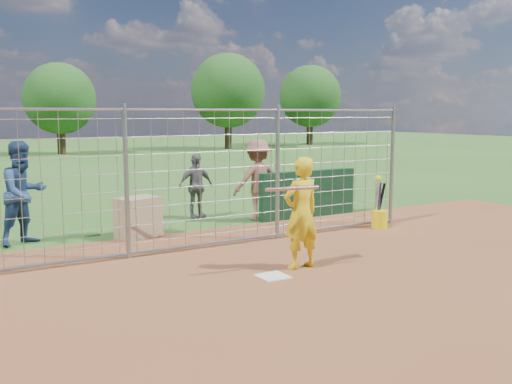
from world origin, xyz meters
TOP-DOWN VIEW (x-y plane):
  - ground at (0.00, 0.00)m, footprint 100.00×100.00m
  - infield_dirt at (0.00, -3.00)m, footprint 18.00×18.00m
  - home_plate at (0.00, -0.20)m, footprint 0.43×0.43m
  - dugout_wall at (3.40, 3.60)m, footprint 2.60×0.20m
  - batter at (0.65, 0.00)m, footprint 0.67×0.47m
  - bystander_a at (-2.81, 4.03)m, footprint 1.17×1.08m
  - bystander_b at (1.08, 4.85)m, footprint 0.92×0.45m
  - bystander_c at (2.19, 3.89)m, footprint 1.23×0.74m
  - equipment_bin at (-0.80, 3.50)m, footprint 0.94×0.78m
  - equipment_in_play at (0.68, -0.28)m, footprint 1.93×0.44m
  - bucket_with_bats at (3.95, 1.76)m, footprint 0.34×0.34m
  - backstop_fence at (0.00, 2.00)m, footprint 9.08×0.08m
  - tree_line at (3.13, 28.13)m, footprint 44.66×6.72m

SIDE VIEW (x-z plane):
  - ground at x=0.00m, z-range 0.00..0.00m
  - infield_dirt at x=0.00m, z-range 0.01..0.01m
  - home_plate at x=0.00m, z-range 0.00..0.02m
  - bucket_with_bats at x=3.95m, z-range -0.24..0.73m
  - equipment_bin at x=-0.80m, z-range 0.00..0.80m
  - dugout_wall at x=3.40m, z-range 0.00..1.10m
  - bystander_b at x=1.08m, z-range 0.00..1.52m
  - batter at x=0.65m, z-range 0.00..1.77m
  - bystander_c at x=2.19m, z-range 0.00..1.86m
  - bystander_a at x=-2.81m, z-range 0.00..1.94m
  - backstop_fence at x=0.00m, z-range -0.04..2.56m
  - equipment_in_play at x=0.68m, z-range 1.26..1.43m
  - tree_line at x=3.13m, z-range 0.47..6.95m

